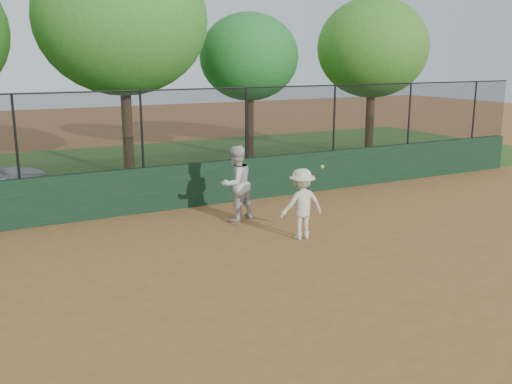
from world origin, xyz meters
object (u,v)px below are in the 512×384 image
player_main (302,204)px  tree_2 (122,20)px  tree_3 (249,57)px  tree_4 (373,48)px  player_second (236,183)px

player_main → tree_2: 10.12m
tree_3 → tree_4: (4.55, -2.06, 0.36)m
player_main → tree_2: bearing=98.9°
player_main → tree_4: bearing=44.0°
player_second → tree_2: bearing=-101.4°
tree_2 → tree_4: bearing=-4.2°
tree_3 → tree_2: bearing=-166.2°
player_main → tree_2: tree_2 is taller
player_main → tree_3: (4.00, 10.33, 3.20)m
player_main → tree_2: (-1.42, 9.00, 4.41)m
player_second → tree_2: tree_2 is taller
tree_3 → tree_4: 5.01m
player_second → tree_4: bearing=-163.4°
tree_2 → tree_3: size_ratio=1.34×
tree_2 → player_second: bearing=-83.8°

